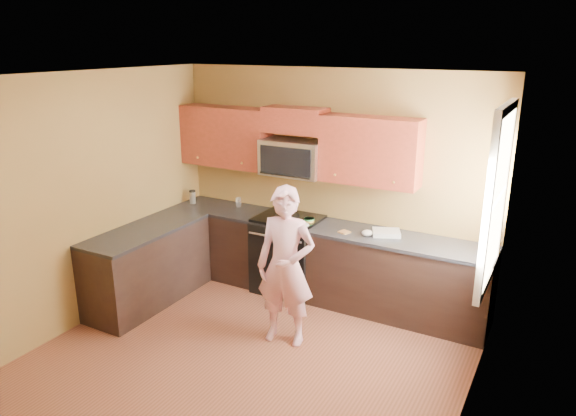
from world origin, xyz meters
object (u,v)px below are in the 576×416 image
Objects in this scene: butter_tub at (309,224)px; microwave at (293,175)px; woman at (286,267)px; travel_mug at (193,203)px; stove at (288,254)px; frying_pan at (287,220)px.

microwave is at bearing 153.16° from butter_tub.
butter_tub is (0.29, -0.15, -0.53)m from microwave.
travel_mug is at bearing 143.06° from woman.
microwave is at bearing 5.65° from travel_mug.
travel_mug is (-1.44, -0.14, -0.53)m from microwave.
travel_mug is (-1.44, -0.02, 0.44)m from stove.
woman is at bearing -75.99° from butter_tub.
frying_pan is 4.20× the size of butter_tub.
travel_mug reaches higher than frying_pan.
frying_pan is (0.04, -0.11, 0.47)m from stove.
frying_pan is 2.89× the size of travel_mug.
woman is at bearing -62.55° from stove.
butter_tub is at bearing 32.79° from frying_pan.
woman is at bearing -27.60° from travel_mug.
butter_tub is at bearing -4.40° from stove.
stove is at bearing 0.70° from travel_mug.
microwave is at bearing 90.00° from stove.
travel_mug reaches higher than butter_tub.
stove is 0.53m from butter_tub.
microwave is 6.20× the size of butter_tub.
woman is at bearing -48.13° from frying_pan.
stove is at bearing -90.00° from microwave.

